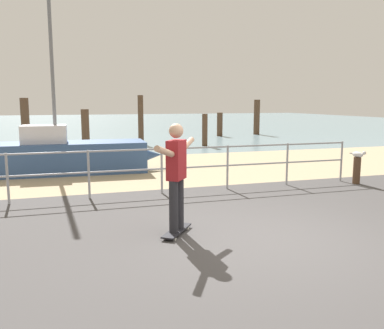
{
  "coord_description": "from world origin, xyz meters",
  "views": [
    {
      "loc": [
        -2.92,
        -5.17,
        2.06
      ],
      "look_at": [
        -0.64,
        2.0,
        0.9
      ],
      "focal_mm": 38.4,
      "sensor_mm": 36.0,
      "label": 1
    }
  ],
  "objects_px": {
    "skateboard": "(177,231)",
    "seagull": "(358,154)",
    "bollard_short": "(357,171)",
    "skateboarder": "(176,171)",
    "sailboat": "(73,155)"
  },
  "relations": [
    {
      "from": "sailboat",
      "to": "skateboard",
      "type": "height_order",
      "value": "sailboat"
    },
    {
      "from": "skateboard",
      "to": "bollard_short",
      "type": "height_order",
      "value": "bollard_short"
    },
    {
      "from": "skateboard",
      "to": "seagull",
      "type": "relative_size",
      "value": 1.56
    },
    {
      "from": "seagull",
      "to": "sailboat",
      "type": "bearing_deg",
      "value": 150.06
    },
    {
      "from": "skateboarder",
      "to": "skateboard",
      "type": "bearing_deg",
      "value": 161.57
    },
    {
      "from": "bollard_short",
      "to": "skateboarder",
      "type": "bearing_deg",
      "value": -155.46
    },
    {
      "from": "skateboard",
      "to": "bollard_short",
      "type": "xyz_separation_m",
      "value": [
        5.34,
        2.44,
        0.28
      ]
    },
    {
      "from": "skateboard",
      "to": "skateboarder",
      "type": "distance_m",
      "value": 0.95
    },
    {
      "from": "skateboarder",
      "to": "bollard_short",
      "type": "xyz_separation_m",
      "value": [
        5.34,
        2.44,
        -0.67
      ]
    },
    {
      "from": "bollard_short",
      "to": "seagull",
      "type": "relative_size",
      "value": 1.41
    },
    {
      "from": "sailboat",
      "to": "bollard_short",
      "type": "bearing_deg",
      "value": -29.85
    },
    {
      "from": "bollard_short",
      "to": "seagull",
      "type": "xyz_separation_m",
      "value": [
        0.0,
        -0.02,
        0.42
      ]
    },
    {
      "from": "skateboarder",
      "to": "sailboat",
      "type": "bearing_deg",
      "value": 102.18
    },
    {
      "from": "skateboarder",
      "to": "seagull",
      "type": "relative_size",
      "value": 3.39
    },
    {
      "from": "sailboat",
      "to": "skateboarder",
      "type": "height_order",
      "value": "sailboat"
    }
  ]
}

